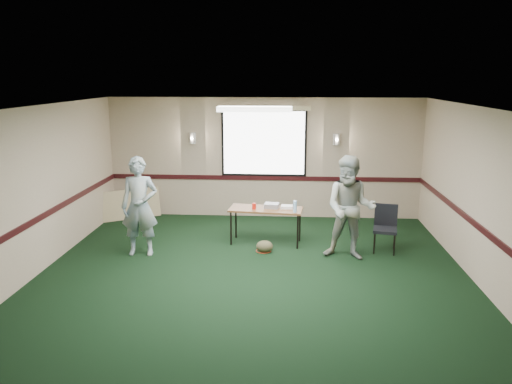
# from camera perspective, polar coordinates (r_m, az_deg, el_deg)

# --- Properties ---
(ground) EXTENTS (8.00, 8.00, 0.00)m
(ground) POSITION_cam_1_polar(r_m,az_deg,el_deg) (7.77, -0.65, -10.86)
(ground) COLOR black
(ground) RESTS_ON ground
(room_shell) EXTENTS (8.00, 8.02, 8.00)m
(room_shell) POSITION_cam_1_polar(r_m,az_deg,el_deg) (9.35, 0.33, 3.41)
(room_shell) COLOR tan
(room_shell) RESTS_ON ground
(folding_table) EXTENTS (1.44, 0.70, 0.69)m
(folding_table) POSITION_cam_1_polar(r_m,az_deg,el_deg) (9.53, 1.13, -2.18)
(folding_table) COLOR #512C17
(folding_table) RESTS_ON ground
(projector) EXTENTS (0.30, 0.26, 0.09)m
(projector) POSITION_cam_1_polar(r_m,az_deg,el_deg) (9.55, 1.81, -1.56)
(projector) COLOR gray
(projector) RESTS_ON folding_table
(game_console) EXTENTS (0.23, 0.18, 0.05)m
(game_console) POSITION_cam_1_polar(r_m,az_deg,el_deg) (9.54, 3.55, -1.71)
(game_console) COLOR white
(game_console) RESTS_ON folding_table
(red_cup) EXTENTS (0.08, 0.08, 0.11)m
(red_cup) POSITION_cam_1_polar(r_m,az_deg,el_deg) (9.45, -0.22, -1.64)
(red_cup) COLOR red
(red_cup) RESTS_ON folding_table
(water_bottle) EXTENTS (0.07, 0.07, 0.22)m
(water_bottle) POSITION_cam_1_polar(r_m,az_deg,el_deg) (9.25, 4.48, -1.67)
(water_bottle) COLOR #97C7F7
(water_bottle) RESTS_ON folding_table
(duffel_bag) EXTENTS (0.34, 0.27, 0.22)m
(duffel_bag) POSITION_cam_1_polar(r_m,az_deg,el_deg) (9.19, 0.99, -6.24)
(duffel_bag) COLOR #474128
(duffel_bag) RESTS_ON ground
(cable_coil) EXTENTS (0.31, 0.31, 0.01)m
(cable_coil) POSITION_cam_1_polar(r_m,az_deg,el_deg) (9.27, 0.87, -6.74)
(cable_coil) COLOR red
(cable_coil) RESTS_ON ground
(folded_table) EXTENTS (1.22, 0.83, 0.67)m
(folded_table) POSITION_cam_1_polar(r_m,az_deg,el_deg) (11.60, -14.09, -1.37)
(folded_table) COLOR tan
(folded_table) RESTS_ON ground
(conference_chair) EXTENTS (0.49, 0.51, 0.86)m
(conference_chair) POSITION_cam_1_polar(r_m,az_deg,el_deg) (9.49, 14.58, -3.57)
(conference_chair) COLOR black
(conference_chair) RESTS_ON ground
(person_left) EXTENTS (0.68, 0.47, 1.79)m
(person_left) POSITION_cam_1_polar(r_m,az_deg,el_deg) (9.12, -13.17, -1.61)
(person_left) COLOR #446995
(person_left) RESTS_ON ground
(person_right) EXTENTS (1.02, 0.87, 1.83)m
(person_right) POSITION_cam_1_polar(r_m,az_deg,el_deg) (8.82, 10.71, -1.82)
(person_right) COLOR #6B8DA7
(person_right) RESTS_ON ground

